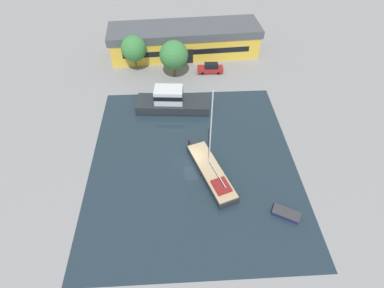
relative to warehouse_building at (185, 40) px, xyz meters
name	(u,v)px	position (x,y,z in m)	size (l,w,h in m)	color
ground_plane	(193,162)	(-0.01, -29.91, -2.86)	(440.00, 440.00, 0.00)	gray
water_canal	(193,161)	(-0.01, -29.91, -2.85)	(27.73, 31.94, 0.01)	#1E2D38
warehouse_building	(185,40)	(0.00, 0.00, 0.00)	(30.19, 10.28, 5.65)	gold
quay_tree_near_building	(174,55)	(-2.20, -8.56, 1.46)	(5.11, 5.11, 6.88)	brown
quay_tree_by_water	(134,48)	(-9.45, -6.04, 1.62)	(4.63, 4.63, 6.80)	brown
parked_car	(210,68)	(4.55, -7.58, -1.98)	(4.83, 1.94, 1.78)	maroon
sailboat_moored	(211,171)	(2.17, -32.24, -2.23)	(6.03, 11.82, 12.89)	#23282D
motor_cruiser	(172,101)	(-2.81, -18.00, -1.51)	(12.12, 5.10, 3.77)	#23282D
small_dinghy	(286,214)	(10.39, -38.90, -2.53)	(3.45, 2.76, 0.63)	#19234C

